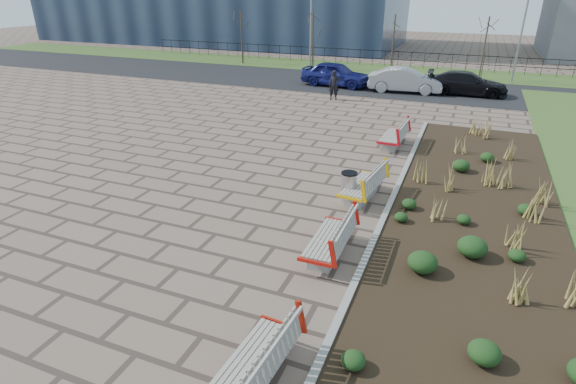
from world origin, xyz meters
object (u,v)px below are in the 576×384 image
at_px(lamp_west, 311,27).
at_px(lamp_east, 521,35).
at_px(litter_bin, 349,187).
at_px(pedestrian, 334,85).
at_px(car_silver, 405,80).
at_px(car_black, 467,83).
at_px(bench_b, 328,237).
at_px(bench_d, 393,134).
at_px(car_blue, 336,74).
at_px(bench_c, 362,183).
at_px(bench_a, 251,359).

relative_size(lamp_west, lamp_east, 1.00).
height_order(litter_bin, pedestrian, pedestrian).
relative_size(car_silver, lamp_east, 0.72).
xyz_separation_m(litter_bin, car_black, (2.68, 16.37, 0.23)).
relative_size(bench_b, lamp_east, 0.35).
bearing_deg(bench_d, litter_bin, -90.77).
distance_m(car_blue, car_black, 7.81).
relative_size(bench_b, bench_c, 1.00).
distance_m(car_blue, lamp_west, 6.67).
bearing_deg(lamp_west, car_black, -22.49).
bearing_deg(pedestrian, bench_c, -81.34).
bearing_deg(bench_d, lamp_east, 74.95).
bearing_deg(lamp_west, bench_b, -69.58).
xyz_separation_m(car_silver, lamp_west, (-7.90, 5.35, 2.31)).
bearing_deg(car_black, bench_d, 165.22).
bearing_deg(lamp_east, bench_c, -103.54).
bearing_deg(pedestrian, car_blue, 93.25).
distance_m(car_silver, lamp_east, 8.44).
height_order(bench_b, pedestrian, pedestrian).
bearing_deg(bench_a, lamp_east, 84.03).
xyz_separation_m(pedestrian, lamp_east, (9.47, 8.82, 2.23)).
xyz_separation_m(bench_b, car_black, (2.34, 19.48, 0.17)).
xyz_separation_m(car_blue, car_silver, (4.36, -0.18, -0.03)).
relative_size(bench_c, car_silver, 0.49).
height_order(bench_b, bench_d, same).
bearing_deg(pedestrian, car_silver, 33.95).
bearing_deg(bench_d, lamp_west, 122.75).
xyz_separation_m(bench_b, car_blue, (-5.46, 19.00, 0.26)).
height_order(bench_a, bench_c, same).
xyz_separation_m(car_silver, lamp_east, (6.10, 5.35, 2.31)).
bearing_deg(car_black, bench_c, 169.07).
bearing_deg(litter_bin, pedestrian, 108.66).
height_order(litter_bin, car_blue, car_blue).
relative_size(bench_d, lamp_west, 0.35).
distance_m(bench_a, lamp_west, 29.79).
distance_m(bench_a, car_black, 23.70).
relative_size(litter_bin, lamp_east, 0.15).
bearing_deg(lamp_east, bench_b, -101.68).
bearing_deg(litter_bin, car_black, 80.71).
height_order(bench_c, car_silver, car_silver).
distance_m(bench_c, car_silver, 15.46).
height_order(car_blue, lamp_east, lamp_east).
relative_size(bench_d, car_silver, 0.49).
bearing_deg(bench_c, lamp_east, 83.69).
height_order(bench_a, lamp_west, lamp_west).
relative_size(bench_a, litter_bin, 2.39).
distance_m(litter_bin, car_black, 16.59).
xyz_separation_m(bench_b, car_silver, (-1.10, 18.83, 0.23)).
bearing_deg(car_silver, car_black, -84.30).
height_order(car_blue, lamp_west, lamp_west).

